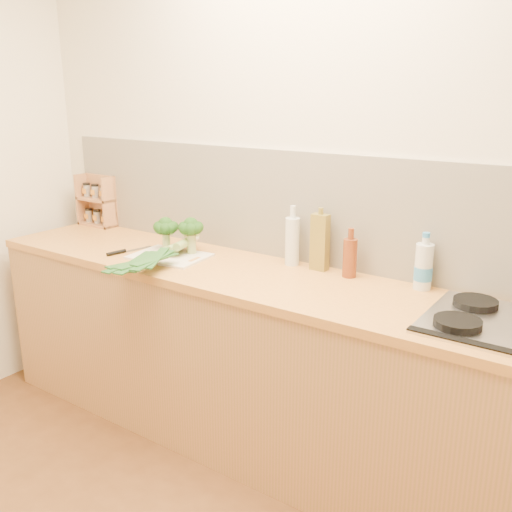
{
  "coord_description": "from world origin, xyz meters",
  "views": [
    {
      "loc": [
        1.35,
        -0.87,
        1.72
      ],
      "look_at": [
        -0.02,
        1.1,
        1.02
      ],
      "focal_mm": 40.0,
      "sensor_mm": 36.0,
      "label": 1
    }
  ],
  "objects_px": {
    "gas_hob": "(509,325)",
    "chefs_knife": "(122,252)",
    "chopping_board": "(170,256)",
    "spice_rack": "(98,204)"
  },
  "relations": [
    {
      "from": "gas_hob",
      "to": "chopping_board",
      "type": "height_order",
      "value": "gas_hob"
    },
    {
      "from": "chefs_knife",
      "to": "spice_rack",
      "type": "height_order",
      "value": "spice_rack"
    },
    {
      "from": "spice_rack",
      "to": "chopping_board",
      "type": "bearing_deg",
      "value": -18.05
    },
    {
      "from": "chopping_board",
      "to": "chefs_knife",
      "type": "distance_m",
      "value": 0.27
    },
    {
      "from": "chefs_knife",
      "to": "spice_rack",
      "type": "bearing_deg",
      "value": 159.42
    },
    {
      "from": "chopping_board",
      "to": "spice_rack",
      "type": "xyz_separation_m",
      "value": [
        -0.86,
        0.28,
        0.13
      ]
    },
    {
      "from": "gas_hob",
      "to": "spice_rack",
      "type": "relative_size",
      "value": 1.85
    },
    {
      "from": "gas_hob",
      "to": "chefs_knife",
      "type": "bearing_deg",
      "value": -176.49
    },
    {
      "from": "gas_hob",
      "to": "chopping_board",
      "type": "bearing_deg",
      "value": -178.92
    },
    {
      "from": "gas_hob",
      "to": "chefs_knife",
      "type": "distance_m",
      "value": 1.88
    }
  ]
}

